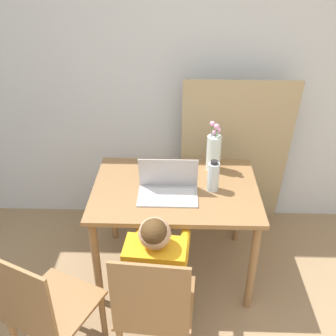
# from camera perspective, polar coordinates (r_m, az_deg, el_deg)

# --- Properties ---
(wall_back) EXTENTS (6.40, 0.05, 2.50)m
(wall_back) POSITION_cam_1_polar(r_m,az_deg,el_deg) (2.98, 0.79, 13.66)
(wall_back) COLOR silver
(wall_back) RESTS_ON ground_plane
(dining_table) EXTENTS (1.07, 0.77, 0.71)m
(dining_table) POSITION_cam_1_polar(r_m,az_deg,el_deg) (2.61, 1.06, -4.51)
(dining_table) COLOR olive
(dining_table) RESTS_ON ground_plane
(chair_occupied) EXTENTS (0.43, 0.43, 0.87)m
(chair_occupied) POSITION_cam_1_polar(r_m,az_deg,el_deg) (2.17, -2.00, -19.69)
(chair_occupied) COLOR olive
(chair_occupied) RESTS_ON ground_plane
(chair_spare) EXTENTS (0.53, 0.53, 0.87)m
(chair_spare) POSITION_cam_1_polar(r_m,az_deg,el_deg) (2.25, -17.32, -19.16)
(chair_spare) COLOR olive
(chair_spare) RESTS_ON ground_plane
(person_seated) EXTENTS (0.35, 0.44, 0.98)m
(person_seated) POSITION_cam_1_polar(r_m,az_deg,el_deg) (2.14, -1.59, -14.50)
(person_seated) COLOR orange
(person_seated) RESTS_ON ground_plane
(laptop) EXTENTS (0.37, 0.24, 0.24)m
(laptop) POSITION_cam_1_polar(r_m,az_deg,el_deg) (2.47, -0.01, -2.68)
(laptop) COLOR #B2B2B7
(laptop) RESTS_ON dining_table
(flower_vase) EXTENTS (0.10, 0.10, 0.37)m
(flower_vase) POSITION_cam_1_polar(r_m,az_deg,el_deg) (2.70, 6.66, 2.42)
(flower_vase) COLOR silver
(flower_vase) RESTS_ON dining_table
(water_bottle) EXTENTS (0.08, 0.08, 0.21)m
(water_bottle) POSITION_cam_1_polar(r_m,az_deg,el_deg) (2.50, 6.58, -1.22)
(water_bottle) COLOR silver
(water_bottle) RESTS_ON dining_table
(cardboard_panel) EXTENTS (0.83, 0.19, 1.28)m
(cardboard_panel) POSITION_cam_1_polar(r_m,az_deg,el_deg) (3.11, 9.58, 1.71)
(cardboard_panel) COLOR tan
(cardboard_panel) RESTS_ON ground_plane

